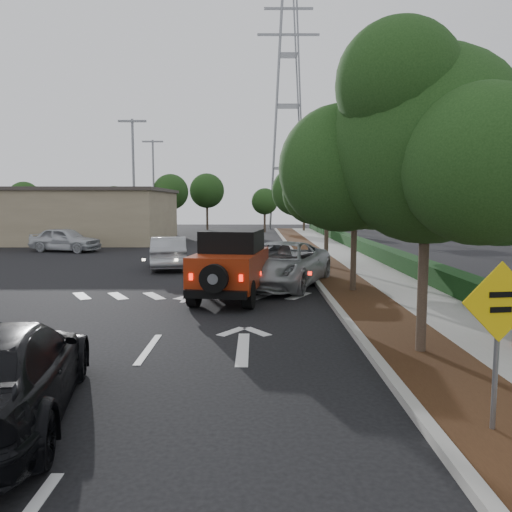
{
  "coord_description": "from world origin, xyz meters",
  "views": [
    {
      "loc": [
        2.26,
        -10.3,
        3.09
      ],
      "look_at": [
        2.28,
        3.0,
        1.66
      ],
      "focal_mm": 35.0,
      "sensor_mm": 36.0,
      "label": 1
    }
  ],
  "objects": [
    {
      "name": "ground",
      "position": [
        0.0,
        0.0,
        0.0
      ],
      "size": [
        120.0,
        120.0,
        0.0
      ],
      "primitive_type": "plane",
      "color": "black",
      "rests_on": "ground"
    },
    {
      "name": "curb",
      "position": [
        4.6,
        12.0,
        0.07
      ],
      "size": [
        0.2,
        70.0,
        0.15
      ],
      "primitive_type": "cube",
      "color": "#9E9B93",
      "rests_on": "ground"
    },
    {
      "name": "planting_strip",
      "position": [
        5.6,
        12.0,
        0.06
      ],
      "size": [
        1.8,
        70.0,
        0.12
      ],
      "primitive_type": "cube",
      "color": "black",
      "rests_on": "ground"
    },
    {
      "name": "sidewalk",
      "position": [
        7.5,
        12.0,
        0.06
      ],
      "size": [
        2.0,
        70.0,
        0.12
      ],
      "primitive_type": "cube",
      "color": "gray",
      "rests_on": "ground"
    },
    {
      "name": "hedge",
      "position": [
        8.9,
        12.0,
        0.4
      ],
      "size": [
        0.8,
        70.0,
        0.8
      ],
      "primitive_type": "cube",
      "color": "black",
      "rests_on": "ground"
    },
    {
      "name": "commercial_building",
      "position": [
        -16.0,
        30.0,
        2.0
      ],
      "size": [
        22.0,
        12.0,
        4.0
      ],
      "primitive_type": "cube",
      "color": "gray",
      "rests_on": "ground"
    },
    {
      "name": "transmission_tower",
      "position": [
        6.0,
        48.0,
        0.0
      ],
      "size": [
        7.0,
        4.0,
        28.0
      ],
      "primitive_type": null,
      "color": "slate",
      "rests_on": "ground"
    },
    {
      "name": "street_tree_near",
      "position": [
        5.6,
        -0.5,
        0.0
      ],
      "size": [
        3.8,
        3.8,
        5.92
      ],
      "primitive_type": null,
      "color": "#163311",
      "rests_on": "ground"
    },
    {
      "name": "street_tree_mid",
      "position": [
        5.6,
        6.5,
        0.0
      ],
      "size": [
        3.2,
        3.2,
        5.32
      ],
      "primitive_type": null,
      "color": "#163311",
      "rests_on": "ground"
    },
    {
      "name": "street_tree_far",
      "position": [
        5.6,
        13.0,
        0.0
      ],
      "size": [
        3.4,
        3.4,
        5.62
      ],
      "primitive_type": null,
      "color": "#163311",
      "rests_on": "ground"
    },
    {
      "name": "light_pole_a",
      "position": [
        -6.5,
        26.0,
        0.0
      ],
      "size": [
        2.0,
        0.22,
        9.0
      ],
      "primitive_type": null,
      "color": "slate",
      "rests_on": "ground"
    },
    {
      "name": "light_pole_b",
      "position": [
        -7.5,
        38.0,
        0.0
      ],
      "size": [
        2.0,
        0.22,
        9.0
      ],
      "primitive_type": null,
      "color": "slate",
      "rests_on": "ground"
    },
    {
      "name": "red_jeep",
      "position": [
        1.51,
        5.65,
        1.12
      ],
      "size": [
        2.52,
        4.47,
        2.2
      ],
      "rotation": [
        0.0,
        0.0,
        -0.17
      ],
      "color": "black",
      "rests_on": "ground"
    },
    {
      "name": "silver_suv_ahead",
      "position": [
        3.2,
        7.97,
        0.82
      ],
      "size": [
        4.59,
        6.44,
        1.63
      ],
      "primitive_type": "imported",
      "rotation": [
        0.0,
        0.0,
        -0.36
      ],
      "color": "#9EA0A5",
      "rests_on": "ground"
    },
    {
      "name": "silver_sedan_oncoming",
      "position": [
        -1.82,
        13.11,
        0.75
      ],
      "size": [
        2.3,
        4.73,
        1.49
      ],
      "primitive_type": "imported",
      "rotation": [
        0.0,
        0.0,
        3.31
      ],
      "color": "#9A9CA1",
      "rests_on": "ground"
    },
    {
      "name": "parked_suv",
      "position": [
        -9.73,
        21.07,
        0.77
      ],
      "size": [
        4.82,
        2.97,
        1.53
      ],
      "primitive_type": "imported",
      "rotation": [
        0.0,
        0.0,
        1.29
      ],
      "color": "#B6B9BE",
      "rests_on": "ground"
    },
    {
      "name": "speed_hump_sign",
      "position": [
        5.4,
        -4.02,
        1.55
      ],
      "size": [
        1.04,
        0.16,
        2.23
      ],
      "rotation": [
        0.0,
        0.0,
        0.13
      ],
      "color": "slate",
      "rests_on": "ground"
    }
  ]
}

